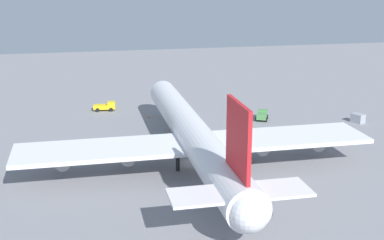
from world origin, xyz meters
The scene contains 7 objects.
ground_plane centered at (0.00, 0.00, 0.00)m, with size 272.05×272.05×0.00m, color gray.
cargo_airplane centered at (-0.57, 0.00, 5.37)m, with size 68.01×59.23×17.38m.
fuel_truck centered at (23.45, -21.20, 1.09)m, with size 4.47×3.78×2.08m.
catering_truck centered at (7.59, -27.37, 1.24)m, with size 5.09×3.08×2.56m.
pushback_tractor centered at (39.25, 12.69, 1.05)m, with size 2.91×5.29×2.09m.
cargo_container_fore centered at (16.98, -41.21, 0.99)m, with size 3.26×2.94×1.98m.
safety_cone_nose centered at (30.61, 3.47, 0.29)m, with size 0.41×0.41×0.59m, color orange.
Camera 1 is at (-84.38, 18.32, 32.53)m, focal length 49.22 mm.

